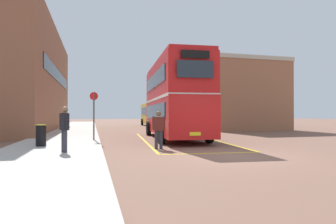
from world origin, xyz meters
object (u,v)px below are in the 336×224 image
(bus_stop_sign, at_px, (94,111))
(pedestrian_boarding, at_px, (159,127))
(double_decker_bus, at_px, (174,99))
(single_deck_bus, at_px, (155,113))
(pedestrian_waiting_near, at_px, (64,126))
(litter_bin, at_px, (41,135))

(bus_stop_sign, bearing_deg, pedestrian_boarding, -53.89)
(double_decker_bus, relative_size, single_deck_bus, 1.04)
(single_deck_bus, distance_m, pedestrian_waiting_near, 26.36)
(double_decker_bus, distance_m, bus_stop_sign, 5.09)
(pedestrian_waiting_near, relative_size, bus_stop_sign, 0.65)
(double_decker_bus, xyz_separation_m, pedestrian_waiting_near, (-5.95, -6.14, -1.41))
(single_deck_bus, height_order, pedestrian_boarding, single_deck_bus)
(double_decker_bus, height_order, litter_bin, double_decker_bus)
(single_deck_bus, relative_size, pedestrian_waiting_near, 5.75)
(litter_bin, relative_size, bus_stop_sign, 0.36)
(litter_bin, height_order, bus_stop_sign, bus_stop_sign)
(pedestrian_boarding, distance_m, pedestrian_waiting_near, 3.99)
(double_decker_bus, xyz_separation_m, single_deck_bus, (2.79, 18.72, -0.87))
(pedestrian_waiting_near, bearing_deg, double_decker_bus, 45.93)
(double_decker_bus, relative_size, litter_bin, 10.62)
(single_deck_bus, height_order, litter_bin, single_deck_bus)
(pedestrian_boarding, xyz_separation_m, bus_stop_sign, (-2.74, 3.76, 0.74))
(pedestrian_waiting_near, height_order, bus_stop_sign, bus_stop_sign)
(single_deck_bus, xyz_separation_m, pedestrian_waiting_near, (-8.74, -24.87, -0.53))
(litter_bin, bearing_deg, single_deck_bus, 66.19)
(litter_bin, bearing_deg, double_decker_bus, 27.72)
(pedestrian_waiting_near, bearing_deg, litter_bin, 116.09)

